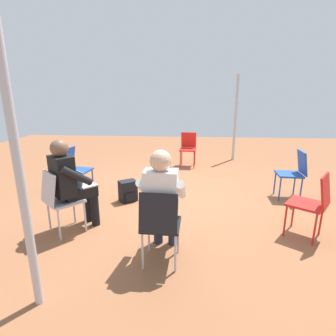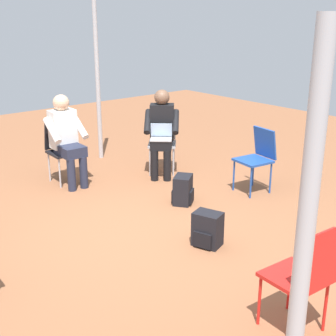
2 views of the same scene
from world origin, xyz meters
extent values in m
plane|color=brown|center=(0.00, 0.00, 0.00)|extent=(14.00, 14.00, 0.00)
cube|color=#1E4799|center=(1.82, -0.01, 0.43)|extent=(0.45, 0.45, 0.03)
cylinder|color=#1E4799|center=(1.63, -0.16, 0.21)|extent=(0.02, 0.02, 0.42)
cylinder|color=#1E4799|center=(1.68, 0.18, 0.21)|extent=(0.02, 0.02, 0.42)
cylinder|color=#1E4799|center=(1.97, -0.20, 0.21)|extent=(0.02, 0.02, 0.42)
cylinder|color=#1E4799|center=(2.01, 0.13, 0.21)|extent=(0.02, 0.02, 0.42)
cube|color=#1E4799|center=(2.01, -0.04, 0.65)|extent=(0.15, 0.39, 0.40)
cube|color=red|center=(-0.15, -2.07, 0.43)|extent=(0.43, 0.43, 0.03)
cylinder|color=red|center=(-0.30, -1.88, 0.21)|extent=(0.02, 0.02, 0.42)
cylinder|color=red|center=(0.04, -1.91, 0.21)|extent=(0.02, 0.02, 0.42)
cylinder|color=red|center=(-0.33, -2.22, 0.21)|extent=(0.02, 0.02, 0.42)
cylinder|color=red|center=(0.01, -2.25, 0.21)|extent=(0.02, 0.02, 0.42)
cube|color=red|center=(-0.16, -2.26, 0.65)|extent=(0.39, 0.12, 0.40)
cube|color=black|center=(0.11, 1.92, 0.43)|extent=(0.42, 0.42, 0.03)
cylinder|color=#B7B7BC|center=(0.28, 1.74, 0.21)|extent=(0.02, 0.02, 0.42)
cylinder|color=#B7B7BC|center=(-0.06, 1.75, 0.21)|extent=(0.02, 0.02, 0.42)
cylinder|color=#B7B7BC|center=(0.29, 2.08, 0.21)|extent=(0.02, 0.02, 0.42)
cylinder|color=#B7B7BC|center=(-0.05, 2.09, 0.21)|extent=(0.02, 0.02, 0.42)
cube|color=black|center=(0.12, 2.11, 0.65)|extent=(0.38, 0.11, 0.40)
cube|color=#B7B7BC|center=(1.42, 1.37, 0.43)|extent=(0.57, 0.57, 0.03)
cylinder|color=#B7B7BC|center=(1.43, 1.13, 0.21)|extent=(0.02, 0.02, 0.42)
cylinder|color=#B7B7BC|center=(1.18, 1.36, 0.21)|extent=(0.02, 0.02, 0.42)
cylinder|color=#B7B7BC|center=(1.66, 1.39, 0.21)|extent=(0.02, 0.02, 0.42)
cylinder|color=#B7B7BC|center=(1.41, 1.61, 0.21)|extent=(0.02, 0.02, 0.42)
cube|color=#B7B7BC|center=(1.55, 1.51, 0.65)|extent=(0.34, 0.32, 0.40)
cylinder|color=black|center=(1.25, 1.05, 0.23)|extent=(0.11, 0.11, 0.45)
cylinder|color=black|center=(1.11, 1.17, 0.23)|extent=(0.11, 0.11, 0.45)
cube|color=black|center=(1.29, 1.23, 0.51)|extent=(0.50, 0.51, 0.14)
cube|color=black|center=(1.42, 1.37, 0.77)|extent=(0.40, 0.39, 0.52)
sphere|color=brown|center=(1.42, 1.37, 1.13)|extent=(0.22, 0.22, 0.22)
cylinder|color=black|center=(1.50, 1.17, 0.80)|extent=(0.33, 0.35, 0.31)
cylinder|color=black|center=(1.20, 1.44, 0.80)|extent=(0.33, 0.35, 0.31)
cube|color=#9EA0A5|center=(1.22, 1.15, 0.59)|extent=(0.37, 0.36, 0.02)
cube|color=#B2D1F2|center=(1.29, 1.23, 0.70)|extent=(0.26, 0.24, 0.20)
cylinder|color=#23283D|center=(0.19, 1.56, 0.23)|extent=(0.11, 0.11, 0.45)
cylinder|color=#23283D|center=(0.01, 1.56, 0.23)|extent=(0.11, 0.11, 0.45)
cube|color=#23283D|center=(0.11, 1.73, 0.51)|extent=(0.32, 0.43, 0.14)
cube|color=silver|center=(0.11, 1.92, 0.77)|extent=(0.35, 0.23, 0.52)
sphere|color=#DBAD89|center=(0.11, 1.92, 1.13)|extent=(0.22, 0.22, 0.22)
cylinder|color=silver|center=(0.31, 1.81, 0.80)|extent=(0.11, 0.40, 0.31)
cylinder|color=silver|center=(-0.09, 1.82, 0.80)|extent=(0.11, 0.40, 0.31)
cube|color=black|center=(0.30, -0.71, 0.18)|extent=(0.28, 0.33, 0.36)
cube|color=black|center=(0.30, -0.71, 0.10)|extent=(0.30, 0.27, 0.16)
cube|color=black|center=(0.86, 0.28, 0.18)|extent=(0.34, 0.33, 0.36)
cube|color=black|center=(0.86, 0.28, 0.10)|extent=(0.31, 0.32, 0.16)
cylinder|color=#B2B2B7|center=(1.12, 2.60, 1.31)|extent=(0.07, 0.07, 2.63)
cylinder|color=#B2B2B7|center=(-1.41, -2.91, 1.14)|extent=(0.07, 0.07, 2.28)
camera|label=1|loc=(-0.16, 4.41, 1.75)|focal=28.00mm
camera|label=2|loc=(-2.78, -3.76, 2.27)|focal=50.00mm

